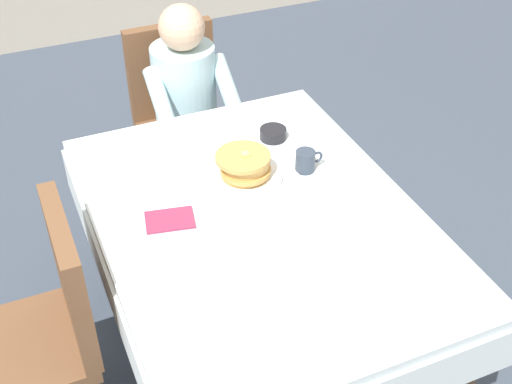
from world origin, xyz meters
TOP-DOWN VIEW (x-y plane):
  - ground_plane at (0.00, 0.00)m, footprint 14.00×14.00m
  - dining_table_main at (0.00, 0.00)m, footprint 1.12×1.52m
  - chair_diner at (0.08, 1.17)m, footprint 0.44×0.45m
  - diner_person at (0.08, 1.01)m, footprint 0.40×0.43m
  - chair_left_side at (-0.77, 0.00)m, footprint 0.45×0.44m
  - plate_breakfast at (0.04, 0.21)m, footprint 0.28×0.28m
  - breakfast_stack at (0.04, 0.22)m, footprint 0.21×0.21m
  - cup_coffee at (0.28, 0.18)m, footprint 0.11×0.08m
  - bowl_butter at (0.25, 0.43)m, footprint 0.11×0.11m
  - syrup_pitcher at (-0.26, 0.37)m, footprint 0.08×0.08m
  - fork_left_of_plate at (-0.15, 0.19)m, footprint 0.03×0.18m
  - knife_right_of_plate at (0.23, 0.19)m, footprint 0.02×0.20m
  - spoon_near_edge at (0.07, -0.09)m, footprint 0.15×0.05m
  - napkin_folded at (-0.30, 0.09)m, footprint 0.19×0.15m

SIDE VIEW (x-z plane):
  - ground_plane at x=0.00m, z-range 0.00..0.00m
  - chair_diner at x=0.08m, z-range 0.06..0.99m
  - chair_left_side at x=-0.77m, z-range 0.06..0.99m
  - dining_table_main at x=0.00m, z-range 0.28..1.02m
  - diner_person at x=0.08m, z-range 0.11..1.23m
  - fork_left_of_plate at x=-0.15m, z-range 0.74..0.74m
  - knife_right_of_plate at x=0.23m, z-range 0.74..0.74m
  - spoon_near_edge at x=0.07m, z-range 0.74..0.74m
  - napkin_folded at x=-0.30m, z-range 0.74..0.75m
  - plate_breakfast at x=0.04m, z-range 0.74..0.76m
  - bowl_butter at x=0.25m, z-range 0.74..0.78m
  - syrup_pitcher at x=-0.26m, z-range 0.74..0.81m
  - cup_coffee at x=0.28m, z-range 0.74..0.83m
  - breakfast_stack at x=0.04m, z-range 0.75..0.85m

